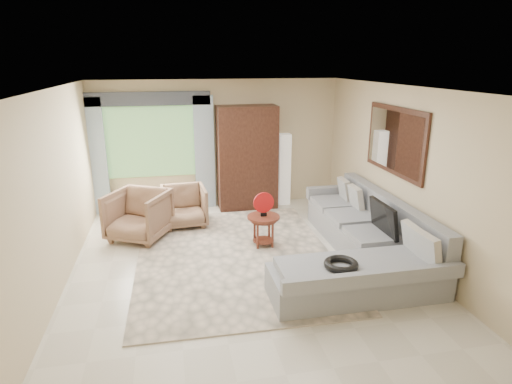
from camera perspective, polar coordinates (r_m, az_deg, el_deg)
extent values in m
plane|color=silver|center=(6.48, -1.57, -9.95)|extent=(6.00, 6.00, 0.00)
cube|color=beige|center=(6.80, -2.79, -8.48)|extent=(3.07, 4.05, 0.02)
cube|color=gray|center=(7.40, 13.21, -5.16)|extent=(0.90, 2.40, 0.40)
cube|color=gray|center=(5.81, 13.40, -11.59)|extent=(2.30, 0.80, 0.40)
cube|color=gray|center=(7.06, 17.38, -2.68)|extent=(0.20, 3.20, 0.50)
cube|color=gray|center=(8.40, 9.78, 0.00)|extent=(0.90, 0.16, 0.22)
cube|color=gray|center=(5.33, 15.66, -11.05)|extent=(2.30, 0.10, 0.18)
cube|color=black|center=(6.60, 16.66, -3.36)|extent=(0.14, 0.74, 0.48)
torus|color=black|center=(5.44, 11.28, -9.42)|extent=(0.43, 0.43, 0.09)
cylinder|color=#491E13|center=(6.96, 1.01, -3.36)|extent=(0.53, 0.53, 0.04)
cylinder|color=#491E13|center=(7.06, 1.00, -5.44)|extent=(0.35, 0.35, 0.48)
cylinder|color=#B31112|center=(6.87, 1.02, -1.42)|extent=(0.34, 0.03, 0.34)
imported|color=#855B49|center=(7.57, -15.40, -3.00)|extent=(1.23, 1.24, 0.85)
imported|color=brown|center=(8.01, -9.57, -1.89)|extent=(0.84, 0.87, 0.74)
imported|color=#999999|center=(8.95, -18.10, -1.30)|extent=(0.50, 0.45, 0.50)
cube|color=black|center=(8.75, -1.20, 4.60)|extent=(1.20, 0.55, 2.10)
cube|color=silver|center=(9.05, 3.73, 3.04)|extent=(0.24, 0.24, 1.50)
cube|color=#669E59|center=(8.80, -13.86, 6.50)|extent=(1.80, 0.04, 1.40)
cube|color=#9EB7CC|center=(8.86, -20.57, 4.33)|extent=(0.40, 0.08, 2.30)
cube|color=#9EB7CC|center=(8.78, -6.88, 5.18)|extent=(0.40, 0.08, 2.30)
cube|color=#1E232D|center=(8.62, -14.28, 11.97)|extent=(2.40, 0.12, 0.26)
cube|color=black|center=(7.06, 18.07, 6.51)|extent=(0.04, 1.70, 1.05)
cube|color=white|center=(7.04, 17.89, 6.51)|extent=(0.02, 1.54, 0.90)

